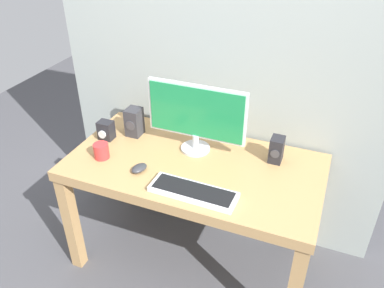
# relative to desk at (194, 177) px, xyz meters

# --- Properties ---
(ground_plane) EXTENTS (6.00, 6.00, 0.00)m
(ground_plane) POSITION_rel_desk_xyz_m (0.00, 0.00, -0.64)
(ground_plane) COLOR #4C4C51
(wall_back) EXTENTS (2.04, 0.04, 3.00)m
(wall_back) POSITION_rel_desk_xyz_m (0.00, 0.40, 0.86)
(wall_back) COLOR #9EA8A3
(wall_back) RESTS_ON ground_plane
(desk) EXTENTS (1.38, 0.73, 0.73)m
(desk) POSITION_rel_desk_xyz_m (0.00, 0.00, 0.00)
(desk) COLOR tan
(desk) RESTS_ON ground_plane
(monitor) EXTENTS (0.56, 0.17, 0.39)m
(monitor) POSITION_rel_desk_xyz_m (-0.04, 0.14, 0.31)
(monitor) COLOR silver
(monitor) RESTS_ON desk
(keyboard_primary) EXTENTS (0.44, 0.15, 0.03)m
(keyboard_primary) POSITION_rel_desk_xyz_m (0.09, -0.25, 0.11)
(keyboard_primary) COLOR silver
(keyboard_primary) RESTS_ON desk
(mouse) EXTENTS (0.09, 0.11, 0.03)m
(mouse) POSITION_rel_desk_xyz_m (-0.24, -0.17, 0.11)
(mouse) COLOR #333338
(mouse) RESTS_ON desk
(speaker_right) EXTENTS (0.07, 0.09, 0.14)m
(speaker_right) POSITION_rel_desk_xyz_m (0.40, 0.19, 0.16)
(speaker_right) COLOR #232328
(speaker_right) RESTS_ON desk
(speaker_left) EXTENTS (0.09, 0.10, 0.17)m
(speaker_left) POSITION_rel_desk_xyz_m (-0.45, 0.15, 0.18)
(speaker_left) COLOR #333338
(speaker_left) RESTS_ON desk
(audio_controller) EXTENTS (0.09, 0.08, 0.11)m
(audio_controller) POSITION_rel_desk_xyz_m (-0.58, 0.04, 0.15)
(audio_controller) COLOR #232328
(audio_controller) RESTS_ON desk
(coffee_mug) EXTENTS (0.08, 0.08, 0.09)m
(coffee_mug) POSITION_rel_desk_xyz_m (-0.49, -0.14, 0.14)
(coffee_mug) COLOR red
(coffee_mug) RESTS_ON desk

